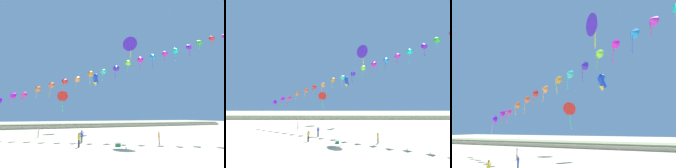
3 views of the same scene
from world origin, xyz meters
The scene contains 8 objects.
dune_ridge centered at (0.00, 43.55, 0.63)m, with size 120.00×11.01×1.26m.
person_near_right centered at (-6.39, 4.57, 0.95)m, with size 0.49×0.43×1.64m.
person_mid_center centered at (-5.34, 8.11, 0.98)m, with size 0.55×0.37×1.69m.
person_far_left centered at (-11.04, 15.99, 1.01)m, with size 0.24×0.61×1.75m.
kite_banner_string centered at (1.18, 11.39, 12.42)m, with size 40.51×15.69×19.22m.
large_kite_low_lead centered at (0.62, 22.54, 12.25)m, with size 1.91×1.99×2.89m.
large_kite_mid_trail centered at (3.38, 9.70, 16.33)m, with size 2.64×2.59×4.07m.
large_kite_high_solo centered at (-6.47, 25.93, 8.38)m, with size 2.51×1.61×5.16m.
Camera 3 is at (10.52, -14.84, 4.83)m, focal length 38.00 mm.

